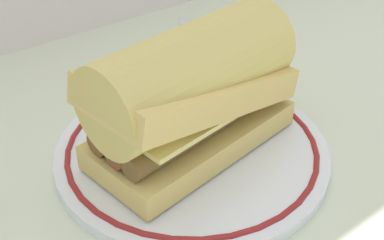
{
  "coord_description": "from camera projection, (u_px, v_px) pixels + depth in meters",
  "views": [
    {
      "loc": [
        -0.23,
        -0.3,
        0.33
      ],
      "look_at": [
        0.02,
        0.02,
        0.04
      ],
      "focal_mm": 47.08,
      "sensor_mm": 36.0,
      "label": 1
    }
  ],
  "objects": [
    {
      "name": "sausage_sandwich",
      "position": [
        192.0,
        91.0,
        0.48
      ],
      "size": [
        0.22,
        0.13,
        0.13
      ],
      "rotation": [
        0.0,
        0.0,
        0.13
      ],
      "color": "#D4BA64",
      "rests_on": "plate"
    },
    {
      "name": "plate",
      "position": [
        192.0,
        149.0,
        0.52
      ],
      "size": [
        0.28,
        0.28,
        0.01
      ],
      "color": "white",
      "rests_on": "ground_plane"
    },
    {
      "name": "butter_knife",
      "position": [
        187.0,
        43.0,
        0.73
      ],
      "size": [
        0.1,
        0.14,
        0.01
      ],
      "color": "silver",
      "rests_on": "ground_plane"
    },
    {
      "name": "ground_plane",
      "position": [
        188.0,
        175.0,
        0.5
      ],
      "size": [
        1.5,
        1.5,
        0.0
      ],
      "primitive_type": "plane",
      "color": "beige"
    }
  ]
}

